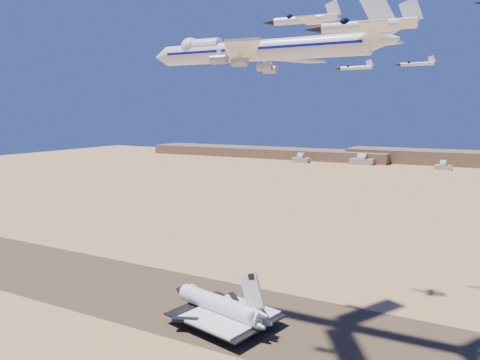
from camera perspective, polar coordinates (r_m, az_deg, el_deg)
The scene contains 13 objects.
ground at distance 176.20m, azimuth -5.84°, elevation -14.80°, with size 1200.00×1200.00×0.00m, color tan.
runway at distance 176.18m, azimuth -5.84°, elevation -14.79°, with size 600.00×50.00×0.06m, color #4C3A26.
ridgeline at distance 664.01m, azimuth 26.12°, elevation 2.15°, with size 960.00×90.00×18.00m.
hangars at distance 634.64m, azimuth 14.16°, elevation 2.25°, with size 200.50×29.50×30.00m.
shuttle at distance 159.28m, azimuth -2.49°, elevation -15.20°, with size 41.53×31.18×20.46m.
carrier_747 at distance 145.01m, azimuth 1.48°, elevation 15.46°, with size 77.85×60.43×19.42m.
crew_a at distance 150.57m, azimuth -2.16°, elevation -18.57°, with size 0.66×0.43×1.81m, color orange.
crew_b at distance 150.52m, azimuth -1.38°, elevation -18.59°, with size 0.83×0.48×1.70m, color orange.
crew_c at distance 150.56m, azimuth -1.66°, elevation -18.58°, with size 1.01×0.52×1.72m, color orange.
chase_jet_a at distance 95.88m, azimuth 7.75°, elevation 18.83°, with size 15.71×8.52×3.91m.
chase_jet_b at distance 72.84m, azimuth 15.02°, elevation 17.73°, with size 16.70×9.21×4.17m.
chase_jet_e at distance 179.32m, azimuth 13.85°, elevation 13.15°, with size 14.08×7.48×3.50m.
chase_jet_f at distance 189.65m, azimuth 20.67°, elevation 13.11°, with size 14.50×7.90×3.61m.
Camera 1 is at (92.27, -133.31, 68.99)m, focal length 35.00 mm.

